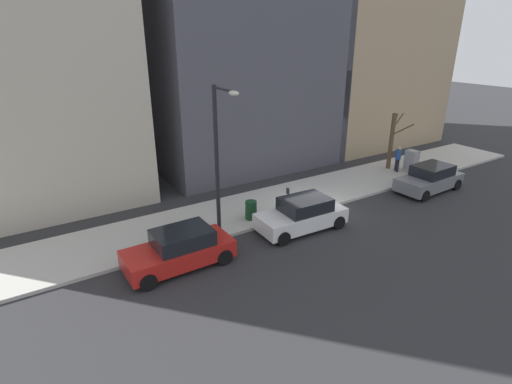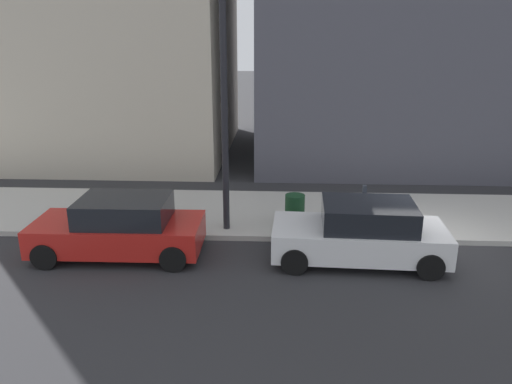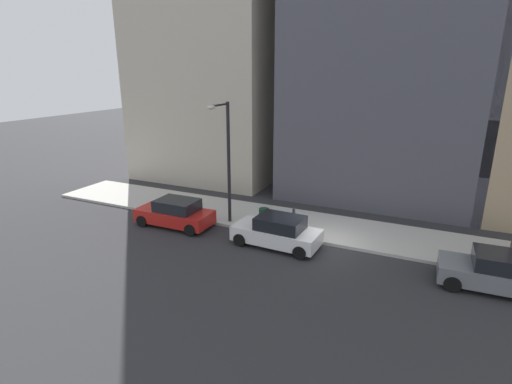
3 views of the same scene
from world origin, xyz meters
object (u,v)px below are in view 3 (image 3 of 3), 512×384
(parked_car_grey, at_px, (499,272))
(parking_meter, at_px, (294,218))
(streetlamp, at_px, (226,154))
(parked_car_white, at_px, (277,232))
(trash_bin, at_px, (264,216))
(office_block_center, at_px, (396,32))
(parked_car_red, at_px, (175,213))

(parked_car_grey, bearing_deg, parking_meter, 78.00)
(streetlamp, bearing_deg, parked_car_grey, -96.51)
(parked_car_white, relative_size, parking_meter, 3.16)
(parking_meter, height_order, trash_bin, parking_meter)
(parked_car_grey, xyz_separation_m, trash_bin, (2.07, 10.85, -0.14))
(parking_meter, bearing_deg, parked_car_grey, -100.22)
(parked_car_white, bearing_deg, trash_bin, 41.06)
(parked_car_grey, distance_m, office_block_center, 17.22)
(office_block_center, bearing_deg, parked_car_grey, -154.06)
(parking_meter, relative_size, streetlamp, 0.21)
(parked_car_red, bearing_deg, office_block_center, -36.61)
(parked_car_grey, distance_m, parked_car_red, 15.29)
(parking_meter, bearing_deg, streetlamp, 92.54)
(streetlamp, bearing_deg, parked_car_white, -111.00)
(parked_car_grey, relative_size, trash_bin, 4.73)
(parked_car_grey, xyz_separation_m, office_block_center, (12.73, 6.19, 9.79))
(parking_meter, bearing_deg, parked_car_white, 169.59)
(parked_car_grey, bearing_deg, streetlamp, 81.71)
(parked_car_red, bearing_deg, parking_meter, -77.70)
(parked_car_white, distance_m, parked_car_red, 6.01)
(parking_meter, xyz_separation_m, streetlamp, (-0.17, 3.77, 3.04))
(parked_car_red, xyz_separation_m, trash_bin, (1.90, -4.44, -0.14))
(parked_car_white, xyz_separation_m, parked_car_red, (0.05, 6.01, 0.00))
(office_block_center, bearing_deg, parked_car_white, 166.28)
(streetlamp, distance_m, trash_bin, 3.97)
(trash_bin, bearing_deg, streetlamp, 107.84)
(parked_car_grey, height_order, office_block_center, office_block_center)
(parked_car_red, bearing_deg, parked_car_white, -91.23)
(parked_car_grey, bearing_deg, parked_car_white, 87.50)
(parked_car_white, height_order, streetlamp, streetlamp)
(parked_car_white, height_order, office_block_center, office_block_center)
(trash_bin, height_order, office_block_center, office_block_center)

